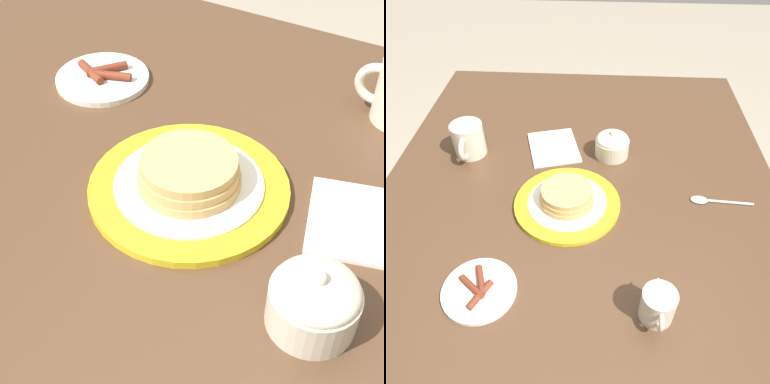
% 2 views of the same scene
% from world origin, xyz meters
% --- Properties ---
extents(ground_plane, '(8.00, 8.00, 0.00)m').
position_xyz_m(ground_plane, '(0.00, 0.00, 0.00)').
color(ground_plane, gray).
extents(dining_table, '(1.36, 1.09, 0.73)m').
position_xyz_m(dining_table, '(0.00, 0.00, 0.63)').
color(dining_table, '#4C3321').
rests_on(dining_table, ground_plane).
extents(pancake_plate, '(0.27, 0.27, 0.06)m').
position_xyz_m(pancake_plate, '(0.05, -0.03, 0.75)').
color(pancake_plate, gold).
rests_on(pancake_plate, dining_table).
extents(side_plate_bacon, '(0.16, 0.16, 0.02)m').
position_xyz_m(side_plate_bacon, '(0.32, -0.19, 0.74)').
color(side_plate_bacon, silver).
rests_on(side_plate_bacon, dining_table).
extents(coffee_mug, '(0.13, 0.09, 0.10)m').
position_xyz_m(coffee_mug, '(-0.15, -0.33, 0.78)').
color(coffee_mug, beige).
rests_on(coffee_mug, dining_table).
extents(creamer_pitcher, '(0.10, 0.07, 0.08)m').
position_xyz_m(creamer_pitcher, '(0.35, 0.17, 0.77)').
color(creamer_pitcher, beige).
rests_on(creamer_pitcher, dining_table).
extents(sugar_bowl, '(0.10, 0.10, 0.09)m').
position_xyz_m(sugar_bowl, '(-0.17, 0.09, 0.77)').
color(sugar_bowl, beige).
rests_on(sugar_bowl, dining_table).
extents(napkin, '(0.20, 0.18, 0.01)m').
position_xyz_m(napkin, '(-0.19, -0.09, 0.73)').
color(napkin, silver).
rests_on(napkin, dining_table).
extents(spoon, '(0.03, 0.16, 0.01)m').
position_xyz_m(spoon, '(0.02, 0.34, 0.73)').
color(spoon, silver).
rests_on(spoon, dining_table).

